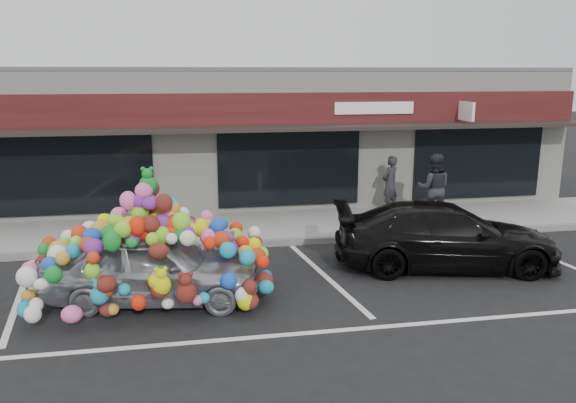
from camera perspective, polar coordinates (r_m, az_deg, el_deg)
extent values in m
plane|color=black|center=(11.35, -9.93, -8.74)|extent=(90.00, 90.00, 0.00)
cube|color=silver|center=(19.17, -10.46, 6.59)|extent=(24.00, 6.00, 4.20)
cube|color=#59595B|center=(19.06, -10.73, 13.02)|extent=(24.00, 6.00, 0.12)
cube|color=#360E11|center=(16.01, -10.59, 9.13)|extent=(24.00, 0.18, 0.90)
cube|color=black|center=(15.53, -10.51, 7.17)|extent=(24.00, 1.20, 0.10)
cube|color=white|center=(17.56, 17.60, 8.75)|extent=(0.08, 0.95, 0.55)
cube|color=white|center=(16.80, 8.77, 9.37)|extent=(2.40, 0.04, 0.35)
cube|color=black|center=(16.54, -20.79, 2.69)|extent=(4.20, 0.12, 2.30)
cube|color=black|center=(16.52, 0.13, 3.53)|extent=(4.20, 0.12, 2.30)
cube|color=black|center=(18.56, 18.71, 3.89)|extent=(4.20, 0.12, 2.30)
cube|color=gray|center=(15.12, -10.11, -2.91)|extent=(26.00, 3.00, 0.15)
cube|color=slate|center=(13.68, -10.06, -4.61)|extent=(26.00, 0.18, 0.16)
cube|color=silver|center=(11.98, -25.60, -8.66)|extent=(0.73, 4.37, 0.01)
cube|color=silver|center=(11.86, 3.82, -7.58)|extent=(0.73, 4.37, 0.01)
cube|color=silver|center=(14.13, 25.69, -5.47)|extent=(0.73, 4.37, 0.01)
cube|color=silver|center=(9.45, 2.77, -13.14)|extent=(14.00, 0.12, 0.01)
imported|color=#9FA5A9|center=(10.70, -13.41, -6.42)|extent=(2.20, 4.15, 1.34)
ellipsoid|color=red|center=(10.38, -13.75, -0.28)|extent=(1.44, 1.83, 1.01)
sphere|color=#DEFF00|center=(10.47, -5.96, -4.78)|extent=(0.34, 0.34, 0.34)
sphere|color=#1F64FF|center=(9.91, -10.12, -8.62)|extent=(0.36, 0.36, 0.36)
sphere|color=green|center=(11.62, -17.14, -5.48)|extent=(0.30, 0.30, 0.30)
sphere|color=pink|center=(10.29, -13.88, 2.18)|extent=(0.32, 0.32, 0.32)
sphere|color=#EC1E00|center=(10.84, -19.75, -4.81)|extent=(0.30, 0.30, 0.30)
imported|color=black|center=(12.68, 15.74, -3.38)|extent=(2.84, 5.10, 1.40)
imported|color=black|center=(16.79, 10.32, 1.80)|extent=(0.71, 0.65, 1.64)
imported|color=black|center=(15.77, 14.57, 1.33)|extent=(1.10, 0.98, 1.88)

